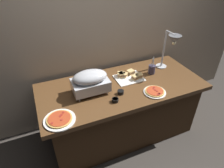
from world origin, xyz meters
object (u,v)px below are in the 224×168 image
(pizza_plate_front, at_px, (155,92))
(sauce_cup_near, at_px, (115,100))
(sandwich_platter, at_px, (129,76))
(pizza_plate_center, at_px, (60,119))
(sauce_cup_far, at_px, (121,92))
(chafing_dish, at_px, (90,81))
(heat_lamp, at_px, (172,43))
(utensil_holder, at_px, (152,69))

(pizza_plate_front, height_order, sauce_cup_near, sauce_cup_near)
(pizza_plate_front, relative_size, sandwich_platter, 0.74)
(pizza_plate_center, bearing_deg, sauce_cup_far, 11.96)
(chafing_dish, distance_m, sauce_cup_near, 0.33)
(sandwich_platter, bearing_deg, pizza_plate_front, -72.54)
(chafing_dish, distance_m, heat_lamp, 1.06)
(pizza_plate_front, bearing_deg, heat_lamp, 39.30)
(sauce_cup_far, height_order, utensil_holder, utensil_holder)
(sauce_cup_near, bearing_deg, pizza_plate_center, -175.27)
(sandwich_platter, height_order, sauce_cup_near, sandwich_platter)
(chafing_dish, height_order, pizza_plate_center, chafing_dish)
(sauce_cup_far, relative_size, utensil_holder, 0.31)
(sauce_cup_near, relative_size, utensil_holder, 0.30)
(heat_lamp, bearing_deg, chafing_dish, -177.43)
(utensil_holder, bearing_deg, sauce_cup_near, -152.85)
(heat_lamp, height_order, pizza_plate_center, heat_lamp)
(heat_lamp, distance_m, utensil_holder, 0.39)
(pizza_plate_front, xyz_separation_m, sauce_cup_far, (-0.35, 0.13, 0.01))
(sandwich_platter, bearing_deg, sauce_cup_far, -132.21)
(chafing_dish, height_order, sauce_cup_far, chafing_dish)
(pizza_plate_front, bearing_deg, chafing_dish, 156.19)
(sandwich_platter, relative_size, utensil_holder, 1.44)
(heat_lamp, bearing_deg, pizza_plate_center, -166.55)
(heat_lamp, bearing_deg, utensil_holder, 170.54)
(sandwich_platter, distance_m, sauce_cup_far, 0.34)
(sandwich_platter, bearing_deg, pizza_plate_center, -156.46)
(chafing_dish, distance_m, utensil_holder, 0.83)
(pizza_plate_front, xyz_separation_m, utensil_holder, (0.19, 0.36, 0.05))
(sauce_cup_far, bearing_deg, sandwich_platter, 47.79)
(pizza_plate_front, distance_m, sauce_cup_far, 0.37)
(sandwich_platter, bearing_deg, sauce_cup_near, -133.82)
(pizza_plate_center, height_order, sauce_cup_near, sauce_cup_near)
(heat_lamp, distance_m, sandwich_platter, 0.63)
(pizza_plate_center, bearing_deg, sandwich_platter, 23.54)
(pizza_plate_front, height_order, sauce_cup_far, sauce_cup_far)
(sandwich_platter, distance_m, sauce_cup_near, 0.48)
(pizza_plate_center, relative_size, sauce_cup_far, 4.16)
(sandwich_platter, xyz_separation_m, utensil_holder, (0.31, -0.02, 0.03))
(heat_lamp, xyz_separation_m, sandwich_platter, (-0.52, 0.06, -0.36))
(chafing_dish, height_order, pizza_plate_front, chafing_dish)
(pizza_plate_center, height_order, utensil_holder, utensil_holder)
(pizza_plate_center, bearing_deg, pizza_plate_front, 0.86)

